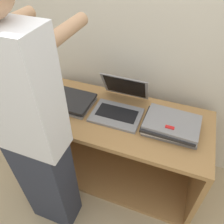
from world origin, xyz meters
name	(u,v)px	position (x,y,z in m)	size (l,w,h in m)	color
ground_plane	(103,199)	(0.00, 0.00, 0.00)	(12.00, 12.00, 0.00)	tan
wall_back	(136,34)	(0.00, 0.74, 1.20)	(8.00, 0.05, 2.40)	beige
cart	(119,140)	(0.00, 0.39, 0.36)	(1.43, 0.64, 0.73)	#A87A47
laptop_open	(119,105)	(0.00, 0.38, 0.78)	(0.37, 0.40, 0.26)	gray
laptop_stack_left	(69,101)	(-0.41, 0.32, 0.76)	(0.39, 0.29, 0.06)	gray
laptop_stack_right	(171,125)	(0.41, 0.32, 0.77)	(0.39, 0.29, 0.08)	slate
person	(33,137)	(-0.32, -0.21, 0.92)	(0.40, 0.54, 1.80)	#2D3342
inventory_tag	(170,127)	(0.40, 0.25, 0.81)	(0.06, 0.02, 0.01)	red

